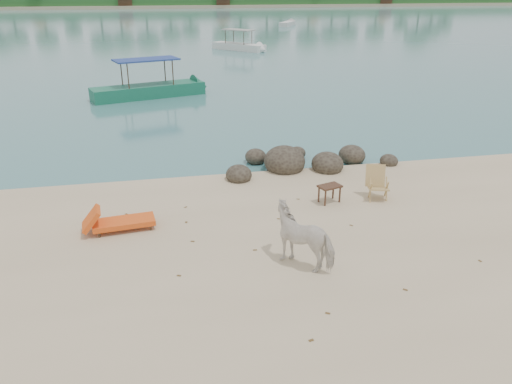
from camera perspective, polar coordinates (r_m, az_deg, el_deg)
The scene contains 11 objects.
water at distance 99.62m, azimuth -10.42°, elevation 19.03°, with size 400.00×400.00×0.00m, color #376C6E.
far_shore at distance 179.52m, azimuth -11.30°, elevation 20.48°, with size 420.00×90.00×1.40m, color tan.
boulders at distance 17.23m, azimuth 5.12°, elevation 3.40°, with size 6.13×2.70×1.05m.
cow at distance 11.19m, azimuth 5.66°, elevation -5.10°, with size 0.73×1.60×1.35m, color white.
side_table at distance 14.50m, azimuth 8.37°, elevation -0.32°, with size 0.64×0.41×0.52m, color #361F15, non-canonical shape.
lounge_chair at distance 13.21m, azimuth -14.89°, elevation -3.11°, with size 1.94×0.68×0.58m, color #E4541A, non-canonical shape.
deck_chair at distance 14.90m, azimuth 13.86°, elevation 0.81°, with size 0.61×0.67×0.96m, color tan, non-canonical shape.
boat_near at distance 28.95m, azimuth -12.40°, elevation 13.95°, with size 7.01×1.58×3.40m, color #166549, non-canonical shape.
boat_mid at distance 49.61m, azimuth -2.02°, elevation 17.72°, with size 6.32×1.42×3.07m, color silver, non-canonical shape.
boat_far at distance 79.55m, azimuth 3.62°, elevation 18.72°, with size 5.94×1.34×0.69m, color silver, non-canonical shape.
dead_leaves at distance 12.16m, azimuth 1.55°, elevation -6.16°, with size 8.12×6.31×0.00m.
Camera 1 is at (-2.82, -9.41, 5.88)m, focal length 35.00 mm.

